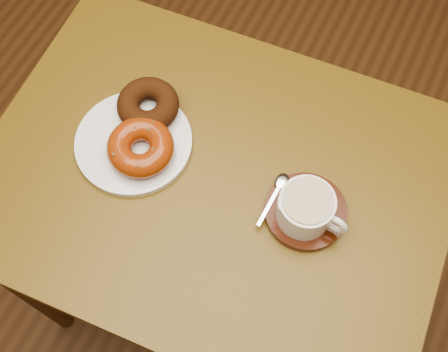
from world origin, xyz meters
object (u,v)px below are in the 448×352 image
at_px(cafe_table, 215,203).
at_px(coffee_cup, 306,208).
at_px(donut_plate, 134,142).
at_px(saucer, 305,211).

height_order(cafe_table, coffee_cup, coffee_cup).
bearing_deg(coffee_cup, cafe_table, -175.11).
relative_size(donut_plate, coffee_cup, 1.73).
distance_m(cafe_table, coffee_cup, 0.24).
height_order(cafe_table, donut_plate, donut_plate).
xyz_separation_m(cafe_table, coffee_cup, (0.17, -0.00, 0.17)).
bearing_deg(saucer, cafe_table, -177.85).
relative_size(cafe_table, donut_plate, 4.08).
relative_size(cafe_table, saucer, 6.15).
height_order(cafe_table, saucer, saucer).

